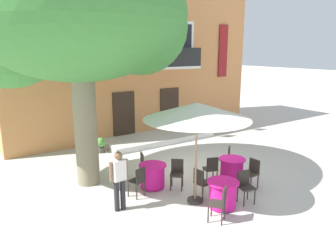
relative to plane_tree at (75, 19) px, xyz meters
The scene contains 20 objects.
ground_plane 6.36m from the plane_tree, 17.17° to the right, with size 120.00×120.00×0.00m, color beige.
building_facade 7.58m from the plane_tree, 51.66° to the left, with size 13.00×5.09×7.50m.
entrance_step_platform 7.36m from the plane_tree, 31.90° to the left, with size 5.29×1.97×0.25m, color silver.
plane_tree is the anchor object (origin of this frame).
cafe_table_near_tree 5.19m from the plane_tree, 43.68° to the right, with size 0.86×0.86×0.76m.
cafe_chair_near_tree_0 5.43m from the plane_tree, 41.53° to the right, with size 0.56×0.56×0.91m.
cafe_chair_near_tree_1 4.94m from the plane_tree, 24.45° to the right, with size 0.50×0.50×0.91m.
cafe_chair_near_tree_2 4.99m from the plane_tree, 63.36° to the right, with size 0.51×0.51×0.91m.
cafe_table_middle 6.69m from the plane_tree, 31.79° to the right, with size 0.86×0.86×0.76m.
cafe_chair_middle_0 6.76m from the plane_tree, 23.35° to the right, with size 0.56×0.56×0.91m.
cafe_chair_middle_1 6.09m from the plane_tree, 34.84° to the right, with size 0.52×0.52×0.91m.
cafe_chair_middle_2 6.98m from the plane_tree, 37.97° to the right, with size 0.42×0.42×0.91m.
cafe_table_front 6.48m from the plane_tree, 55.71° to the right, with size 0.86×0.86×0.76m.
cafe_chair_front_0 6.48m from the plane_tree, 65.02° to the right, with size 0.56×0.56×0.91m.
cafe_chair_front_1 6.77m from the plane_tree, 49.39° to the right, with size 0.49×0.49×0.91m.
cafe_chair_front_2 5.92m from the plane_tree, 51.20° to the right, with size 0.43×0.43×0.91m.
cafe_umbrella 4.44m from the plane_tree, 54.95° to the right, with size 2.90×2.90×2.85m.
ground_planter_left 5.64m from the plane_tree, 58.23° to the left, with size 0.36×0.36×0.65m.
ground_planter_right 9.39m from the plane_tree, 20.42° to the left, with size 0.46×0.46×0.67m.
pedestrian_near_entrance 4.72m from the plane_tree, 86.14° to the right, with size 0.53×0.25×1.65m.
Camera 1 is at (-6.82, -8.29, 4.20)m, focal length 33.89 mm.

